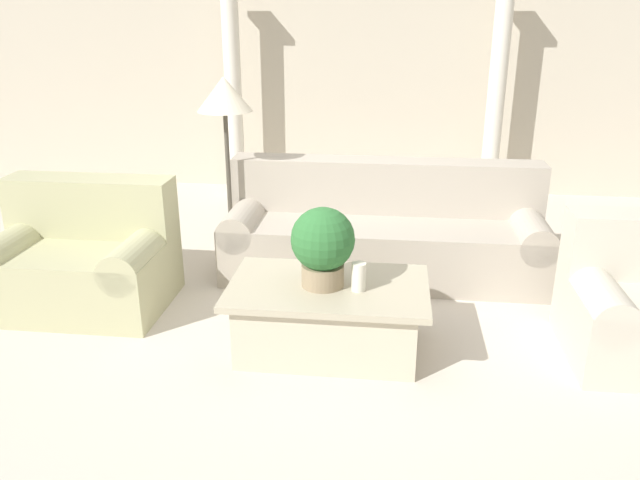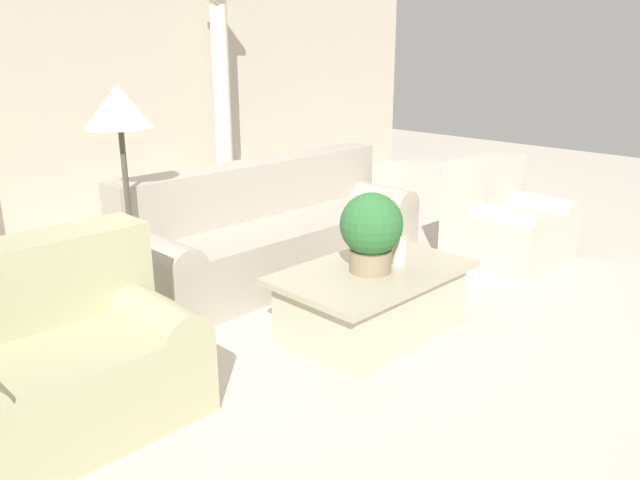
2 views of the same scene
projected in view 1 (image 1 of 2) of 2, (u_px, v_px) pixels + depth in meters
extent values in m
plane|color=beige|center=(319.00, 316.00, 4.35)|extent=(16.00, 16.00, 0.00)
cube|color=beige|center=(355.00, 48.00, 6.93)|extent=(10.00, 0.06, 3.20)
cube|color=#ADA393|center=(383.00, 248.00, 4.96)|extent=(2.50, 0.85, 0.45)
cube|color=#ADA393|center=(386.00, 185.00, 5.06)|extent=(2.50, 0.30, 0.42)
cylinder|color=#ADA393|center=(246.00, 219.00, 5.01)|extent=(0.28, 0.85, 0.28)
cylinder|color=#ADA393|center=(529.00, 230.00, 4.77)|extent=(0.28, 0.85, 0.28)
cube|color=#B1B085|center=(81.00, 276.00, 4.43)|extent=(1.22, 0.85, 0.45)
cube|color=#B1B085|center=(91.00, 206.00, 4.54)|extent=(1.22, 0.30, 0.42)
cylinder|color=#B1B085|center=(14.00, 248.00, 4.42)|extent=(0.28, 0.85, 0.28)
cylinder|color=#B1B085|center=(141.00, 253.00, 4.31)|extent=(0.28, 0.85, 0.28)
cube|color=beige|center=(328.00, 319.00, 3.88)|extent=(1.07, 0.68, 0.39)
cube|color=#B3A98F|center=(328.00, 288.00, 3.80)|extent=(1.22, 0.77, 0.04)
cylinder|color=#937F60|center=(323.00, 275.00, 3.77)|extent=(0.26, 0.26, 0.13)
sphere|color=#2D6B33|center=(323.00, 239.00, 3.69)|extent=(0.38, 0.38, 0.38)
cylinder|color=silver|center=(359.00, 277.00, 3.69)|extent=(0.09, 0.09, 0.17)
cylinder|color=#4C473D|center=(233.00, 263.00, 5.21)|extent=(0.26, 0.26, 0.03)
cylinder|color=#4C473D|center=(229.00, 190.00, 4.99)|extent=(0.04, 0.04, 1.24)
cone|color=beige|center=(224.00, 94.00, 4.73)|extent=(0.43, 0.43, 0.26)
cylinder|color=silver|center=(234.00, 97.00, 6.88)|extent=(0.18, 0.18, 2.20)
cylinder|color=silver|center=(496.00, 101.00, 6.57)|extent=(0.18, 0.18, 2.20)
cylinder|color=beige|center=(597.00, 296.00, 3.72)|extent=(0.28, 0.82, 0.28)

